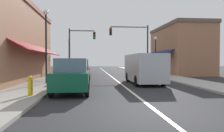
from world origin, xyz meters
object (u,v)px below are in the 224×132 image
parked_car_third_left (80,68)px  fire_hydrant (30,86)px  street_lamp_left_far (69,50)px  van_in_lane (144,68)px  street_lamp_left_near (46,35)px  traffic_signal_mast_arm (135,41)px  parked_car_far_left (82,67)px  parked_car_second_left (79,71)px  parked_car_nearest_left (72,76)px  traffic_signal_left_corner (78,44)px  street_lamp_right_mid (156,49)px

parked_car_third_left → fire_hydrant: bearing=-96.6°
parked_car_third_left → street_lamp_left_far: bearing=104.7°
van_in_lane → street_lamp_left_near: (-6.87, -0.14, 2.29)m
traffic_signal_mast_arm → street_lamp_left_far: traffic_signal_mast_arm is taller
parked_car_far_left → van_in_lane: bearing=-68.5°
street_lamp_left_near → parked_car_far_left: bearing=81.0°
parked_car_second_left → traffic_signal_mast_arm: 11.07m
parked_car_third_left → traffic_signal_mast_arm: (6.46, 3.65, 3.21)m
parked_car_far_left → traffic_signal_mast_arm: 7.41m
parked_car_nearest_left → street_lamp_left_near: street_lamp_left_near is taller
parked_car_nearest_left → fire_hydrant: 2.18m
traffic_signal_left_corner → fire_hydrant: (-1.11, -16.99, -3.20)m
parked_car_nearest_left → traffic_signal_mast_arm: (6.32, 14.43, 3.21)m
parked_car_third_left → street_lamp_left_far: size_ratio=0.88×
parked_car_third_left → traffic_signal_left_corner: 5.70m
parked_car_nearest_left → street_lamp_right_mid: bearing=55.2°
traffic_signal_mast_arm → street_lamp_left_far: (-8.35, 3.99, -0.93)m
parked_car_nearest_left → traffic_signal_left_corner: size_ratio=0.72×
van_in_lane → fire_hydrant: 8.41m
parked_car_nearest_left → traffic_signal_mast_arm: bearing=66.4°
parked_car_third_left → van_in_lane: 8.41m
traffic_signal_left_corner → street_lamp_right_mid: size_ratio=1.32×
van_in_lane → street_lamp_right_mid: street_lamp_right_mid is taller
traffic_signal_left_corner → street_lamp_right_mid: 9.61m
parked_car_third_left → parked_car_far_left: bearing=90.8°
parked_car_second_left → parked_car_third_left: 4.86m
street_lamp_left_near → street_lamp_right_mid: street_lamp_left_near is taller
parked_car_nearest_left → street_lamp_left_far: size_ratio=0.88×
parked_car_nearest_left → street_lamp_right_mid: size_ratio=0.96×
parked_car_nearest_left → fire_hydrant: bearing=-142.6°
street_lamp_left_near → street_lamp_right_mid: 12.58m
parked_car_second_left → street_lamp_right_mid: street_lamp_right_mid is taller
traffic_signal_mast_arm → street_lamp_left_near: (-8.40, -10.59, -0.65)m
van_in_lane → traffic_signal_mast_arm: 10.96m
traffic_signal_mast_arm → street_lamp_left_near: size_ratio=1.17×
parked_car_second_left → parked_car_third_left: same height
parked_car_far_left → parked_car_nearest_left: bearing=-90.1°
parked_car_far_left → traffic_signal_left_corner: size_ratio=0.73×
parked_car_nearest_left → van_in_lane: van_in_lane is taller
parked_car_third_left → street_lamp_left_far: 8.19m
parked_car_second_left → traffic_signal_mast_arm: (6.31, 8.51, 3.21)m
parked_car_second_left → parked_car_nearest_left: bearing=-89.5°
parked_car_far_left → street_lamp_right_mid: size_ratio=0.96×
parked_car_second_left → traffic_signal_left_corner: 10.19m
parked_car_second_left → fire_hydrant: bearing=-102.8°
parked_car_second_left → traffic_signal_left_corner: size_ratio=0.73×
traffic_signal_mast_arm → street_lamp_right_mid: traffic_signal_mast_arm is taller
fire_hydrant → parked_car_third_left: bearing=82.6°
parked_car_far_left → street_lamp_left_far: street_lamp_left_far is taller
van_in_lane → parked_car_far_left: bearing=111.2°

